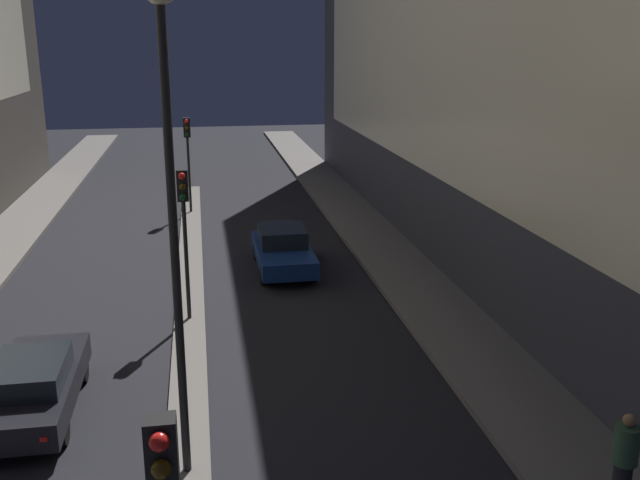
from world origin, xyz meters
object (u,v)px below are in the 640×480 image
object	(u,v)px
car_right_lane	(283,249)
pedestrian_on_right_sidewalk	(625,458)
traffic_light_mid	(184,211)
street_lamp	(168,141)
car_left_lane	(34,385)
traffic_light_far	(188,143)

from	to	relation	value
car_right_lane	pedestrian_on_right_sidewalk	size ratio (longest dim) A/B	2.61
traffic_light_mid	car_right_lane	xyz separation A→B (m)	(3.35, 4.46, -2.63)
street_lamp	car_left_lane	xyz separation A→B (m)	(-3.35, 2.88, -5.74)
traffic_light_mid	street_lamp	size ratio (longest dim) A/B	0.49
traffic_light_mid	street_lamp	world-z (taller)	street_lamp
pedestrian_on_right_sidewalk	traffic_light_mid	bearing A→B (deg)	126.47
street_lamp	pedestrian_on_right_sidewalk	bearing A→B (deg)	-17.70
traffic_light_far	street_lamp	size ratio (longest dim) A/B	0.49
traffic_light_mid	street_lamp	distance (m)	8.44
traffic_light_far	pedestrian_on_right_sidewalk	size ratio (longest dim) A/B	2.55
street_lamp	traffic_light_mid	bearing A→B (deg)	90.00
car_right_lane	traffic_light_mid	bearing A→B (deg)	-126.92
traffic_light_mid	pedestrian_on_right_sidewalk	world-z (taller)	traffic_light_mid
pedestrian_on_right_sidewalk	car_right_lane	bearing A→B (deg)	106.07
traffic_light_mid	car_left_lane	world-z (taller)	traffic_light_mid
traffic_light_mid	car_right_lane	bearing A→B (deg)	53.08
street_lamp	car_right_lane	bearing A→B (deg)	74.78
traffic_light_far	car_right_lane	size ratio (longest dim) A/B	0.98
street_lamp	car_right_lane	size ratio (longest dim) A/B	1.99
street_lamp	pedestrian_on_right_sidewalk	size ratio (longest dim) A/B	5.20
street_lamp	pedestrian_on_right_sidewalk	world-z (taller)	street_lamp
car_left_lane	pedestrian_on_right_sidewalk	size ratio (longest dim) A/B	2.64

